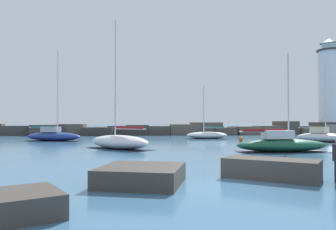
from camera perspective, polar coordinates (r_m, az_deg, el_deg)
The scene contains 12 objects.
ground_plane at distance 11.79m, azimuth 9.18°, elevation -12.31°, with size 600.00×600.00×0.00m, color #3D6B8E.
open_sea_beyond at distance 116.67m, azimuth -4.61°, elevation -2.29°, with size 400.00×116.00×0.01m.
breakwater_jetty at distance 56.91m, azimuth 0.14°, elevation -2.56°, with size 72.77×7.33×2.37m.
lighthouse at distance 66.19m, azimuth 26.32°, elevation 3.67°, with size 5.05×5.05×17.38m.
foreground_rocks at distance 11.48m, azimuth 5.56°, elevation -10.96°, with size 14.43×7.72×0.80m.
sailboat_moored_0 at distance 41.16m, azimuth -19.37°, elevation -3.40°, with size 7.25×4.26×10.75m.
sailboat_moored_1 at distance 26.32m, azimuth 19.15°, elevation -4.81°, with size 7.05×2.54×7.53m.
sailboat_moored_2 at distance 27.78m, azimuth -8.52°, elevation -4.59°, with size 6.17×6.27×10.95m.
sailboat_moored_3 at distance 41.02m, azimuth 25.16°, elevation -3.38°, with size 4.77×6.03×8.71m.
sailboat_moored_4 at distance 44.21m, azimuth 6.80°, elevation -3.49°, with size 5.61×2.71×7.09m.
mooring_buoy_orange_near at distance 50.17m, azimuth 8.46°, elevation -3.41°, with size 0.63×0.63×0.83m.
mooring_buoy_far_side at distance 39.25m, azimuth 12.57°, elevation -4.11°, with size 0.51×0.51×0.71m.
Camera 1 is at (-3.04, -11.16, 2.28)m, focal length 35.00 mm.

